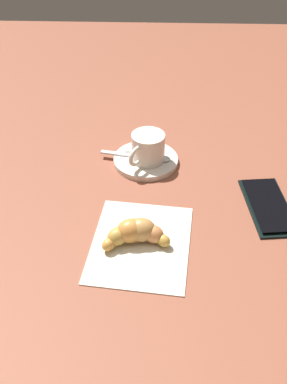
# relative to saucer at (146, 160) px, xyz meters

# --- Properties ---
(ground_plane) EXTENTS (1.80, 1.80, 0.00)m
(ground_plane) POSITION_rel_saucer_xyz_m (-0.10, 0.02, -0.01)
(ground_plane) COLOR brown
(saucer) EXTENTS (0.13, 0.13, 0.01)m
(saucer) POSITION_rel_saucer_xyz_m (0.00, 0.00, 0.00)
(saucer) COLOR silver
(saucer) RESTS_ON ground
(espresso_cup) EXTENTS (0.08, 0.07, 0.06)m
(espresso_cup) POSITION_rel_saucer_xyz_m (-0.01, -0.00, 0.03)
(espresso_cup) COLOR silver
(espresso_cup) RESTS_ON saucer
(teaspoon) EXTENTS (0.04, 0.14, 0.01)m
(teaspoon) POSITION_rel_saucer_xyz_m (-0.00, -0.00, 0.01)
(teaspoon) COLOR silver
(teaspoon) RESTS_ON saucer
(sugar_packet) EXTENTS (0.04, 0.07, 0.01)m
(sugar_packet) POSITION_rel_saucer_xyz_m (0.03, 0.01, 0.01)
(sugar_packet) COLOR white
(sugar_packet) RESTS_ON saucer
(napkin) EXTENTS (0.21, 0.17, 0.00)m
(napkin) POSITION_rel_saucer_xyz_m (-0.22, 0.00, -0.00)
(napkin) COLOR silver
(napkin) RESTS_ON ground
(croissant) EXTENTS (0.06, 0.11, 0.04)m
(croissant) POSITION_rel_saucer_xyz_m (-0.22, 0.01, 0.02)
(croissant) COLOR gold
(croissant) RESTS_ON napkin
(cell_phone) EXTENTS (0.16, 0.09, 0.01)m
(cell_phone) POSITION_rel_saucer_xyz_m (-0.13, -0.22, -0.00)
(cell_phone) COLOR black
(cell_phone) RESTS_ON ground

